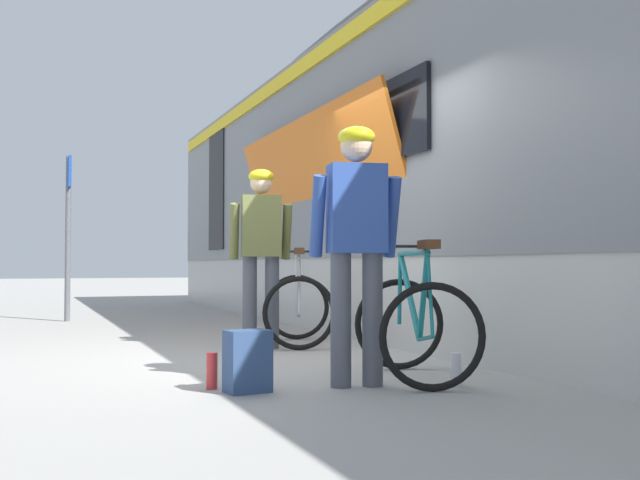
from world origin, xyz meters
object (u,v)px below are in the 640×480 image
(train_car, at_px, (467,168))
(cyclist_near_in_olive, at_px, (261,241))
(water_bottle_near_the_bikes, at_px, (456,369))
(cyclist_far_in_blue, at_px, (356,230))
(water_bottle_by_the_backpack, at_px, (212,371))
(backpack_on_platform, at_px, (248,361))
(platform_sign_post, at_px, (68,209))
(bicycle_far_teal, at_px, (415,323))
(bicycle_near_silver, at_px, (298,305))

(train_car, distance_m, cyclist_near_in_olive, 2.89)
(water_bottle_near_the_bikes, bearing_deg, cyclist_far_in_blue, 159.71)
(cyclist_near_in_olive, bearing_deg, water_bottle_near_the_bikes, -78.00)
(cyclist_near_in_olive, distance_m, water_bottle_by_the_backpack, 2.53)
(cyclist_far_in_blue, bearing_deg, backpack_on_platform, 175.73)
(water_bottle_near_the_bikes, relative_size, water_bottle_by_the_backpack, 0.95)
(cyclist_near_in_olive, relative_size, water_bottle_by_the_backpack, 7.39)
(cyclist_near_in_olive, bearing_deg, water_bottle_by_the_backpack, -115.18)
(backpack_on_platform, relative_size, water_bottle_near_the_bikes, 1.77)
(platform_sign_post, bearing_deg, bicycle_far_teal, -73.09)
(backpack_on_platform, distance_m, water_bottle_near_the_bikes, 1.41)
(backpack_on_platform, height_order, water_bottle_near_the_bikes, backpack_on_platform)
(bicycle_near_silver, bearing_deg, train_car, 7.30)
(water_bottle_near_the_bikes, height_order, water_bottle_by_the_backpack, water_bottle_by_the_backpack)
(bicycle_near_silver, height_order, water_bottle_by_the_backpack, bicycle_near_silver)
(backpack_on_platform, bearing_deg, bicycle_near_silver, 54.76)
(train_car, bearing_deg, bicycle_far_teal, -129.35)
(train_car, bearing_deg, water_bottle_near_the_bikes, -124.56)
(water_bottle_near_the_bikes, distance_m, water_bottle_by_the_backpack, 1.64)
(water_bottle_by_the_backpack, bearing_deg, cyclist_far_in_blue, -16.18)
(platform_sign_post, bearing_deg, train_car, -42.04)
(cyclist_near_in_olive, relative_size, platform_sign_post, 0.73)
(bicycle_near_silver, bearing_deg, water_bottle_by_the_backpack, -122.16)
(water_bottle_near_the_bikes, bearing_deg, bicycle_near_silver, 92.06)
(water_bottle_near_the_bikes, height_order, platform_sign_post, platform_sign_post)
(water_bottle_near_the_bikes, bearing_deg, backpack_on_platform, 168.14)
(platform_sign_post, bearing_deg, cyclist_far_in_blue, -77.40)
(water_bottle_near_the_bikes, bearing_deg, water_bottle_by_the_backpack, 162.13)
(cyclist_near_in_olive, distance_m, water_bottle_near_the_bikes, 2.85)
(bicycle_near_silver, distance_m, platform_sign_post, 4.78)
(cyclist_near_in_olive, height_order, cyclist_far_in_blue, same)
(cyclist_near_in_olive, xyz_separation_m, bicycle_near_silver, (0.46, 0.19, -0.65))
(water_bottle_near_the_bikes, bearing_deg, train_car, 55.44)
(cyclist_far_in_blue, height_order, water_bottle_near_the_bikes, cyclist_far_in_blue)
(backpack_on_platform, relative_size, platform_sign_post, 0.17)
(cyclist_near_in_olive, distance_m, platform_sign_post, 4.65)
(backpack_on_platform, bearing_deg, water_bottle_near_the_bikes, -20.36)
(platform_sign_post, bearing_deg, water_bottle_by_the_backpack, -84.90)
(bicycle_near_silver, height_order, bicycle_far_teal, same)
(bicycle_near_silver, bearing_deg, cyclist_far_in_blue, -101.57)
(water_bottle_by_the_backpack, bearing_deg, platform_sign_post, 95.10)
(train_car, xyz_separation_m, cyclist_near_in_olive, (-2.70, -0.48, -0.91))
(bicycle_near_silver, bearing_deg, water_bottle_near_the_bikes, -87.94)
(bicycle_near_silver, xyz_separation_m, platform_sign_post, (-2.04, 4.15, 1.22))
(bicycle_far_teal, bearing_deg, cyclist_near_in_olive, 100.81)
(cyclist_far_in_blue, distance_m, water_bottle_near_the_bikes, 1.16)
(train_car, relative_size, cyclist_near_in_olive, 10.08)
(bicycle_far_teal, height_order, water_bottle_by_the_backpack, bicycle_far_teal)
(cyclist_far_in_blue, relative_size, bicycle_far_teal, 1.44)
(cyclist_near_in_olive, xyz_separation_m, platform_sign_post, (-1.58, 4.34, 0.57))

